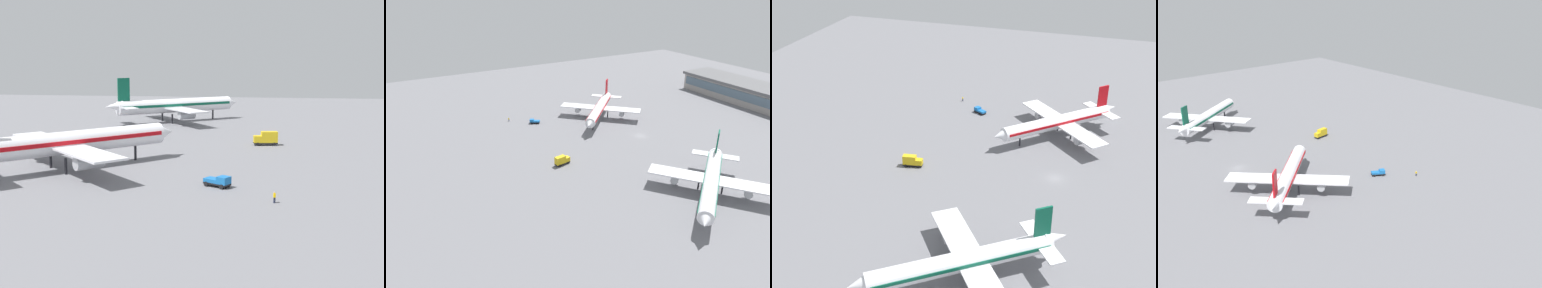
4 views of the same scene
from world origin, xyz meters
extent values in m
plane|color=slate|center=(0.00, 0.00, 0.00)|extent=(288.00, 288.00, 0.00)
cylinder|color=white|center=(-46.35, 11.53, 5.20)|extent=(27.38, 33.94, 4.33)
cone|color=white|center=(-59.10, 28.21, 5.20)|extent=(5.90, 5.94, 4.12)
cone|color=white|center=(-33.59, -5.16, 5.85)|extent=(6.05, 6.41, 3.47)
cube|color=#0C593F|center=(-46.35, 11.53, 5.53)|extent=(26.49, 32.74, 0.78)
cube|color=white|center=(-45.15, 9.96, 4.77)|extent=(33.57, 27.75, 0.39)
cylinder|color=#A5A8AD|center=(-53.48, 3.60, 3.25)|extent=(5.01, 5.52, 2.38)
cylinder|color=#A5A8AD|center=(-36.82, 16.33, 3.25)|extent=(5.01, 5.52, 2.38)
cube|color=white|center=(-35.58, -2.56, 5.64)|extent=(14.04, 11.90, 0.31)
cube|color=#0C593F|center=(-35.58, -2.56, 10.84)|extent=(2.67, 3.29, 6.94)
cylinder|color=black|center=(-54.72, 22.48, 1.52)|extent=(0.52, 0.52, 3.03)
cylinder|color=black|center=(-47.19, 6.92, 1.52)|extent=(0.52, 0.52, 3.03)
cylinder|color=black|center=(-41.68, 11.13, 1.52)|extent=(0.52, 0.52, 3.03)
cylinder|color=white|center=(25.31, 3.93, 5.14)|extent=(30.71, 30.47, 4.29)
cone|color=white|center=(10.56, 18.55, 5.14)|extent=(5.91, 5.91, 4.07)
cube|color=red|center=(25.31, 3.93, 5.47)|extent=(29.66, 29.43, 0.77)
cube|color=white|center=(26.70, 2.56, 4.72)|extent=(30.48, 30.69, 0.39)
cylinder|color=#A5A8AD|center=(19.40, -4.81, 3.22)|extent=(5.26, 5.24, 2.36)
cylinder|color=#A5A8AD|center=(33.99, 9.92, 3.22)|extent=(5.26, 5.24, 2.36)
cylinder|color=black|center=(15.62, 13.53, 1.50)|extent=(0.51, 0.51, 3.00)
cylinder|color=black|center=(25.12, -0.70, 1.50)|extent=(0.51, 0.51, 3.00)
cylinder|color=black|center=(29.94, 4.17, 1.50)|extent=(0.51, 0.51, 3.00)
cube|color=black|center=(35.21, 32.09, 0.55)|extent=(3.90, 4.75, 0.30)
cube|color=#1966B2|center=(35.89, 33.21, 1.30)|extent=(2.56, 2.52, 1.20)
cube|color=#3F596B|center=(36.30, 33.90, 1.54)|extent=(1.41, 0.89, 0.67)
cube|color=#1966B2|center=(34.75, 31.32, 1.00)|extent=(2.97, 3.21, 0.60)
cylinder|color=black|center=(35.20, 33.90, 0.40)|extent=(0.67, 0.84, 0.80)
cylinder|color=black|center=(36.82, 32.92, 0.40)|extent=(0.67, 0.84, 0.80)
cylinder|color=black|center=(33.60, 31.27, 0.40)|extent=(0.67, 0.84, 0.80)
cylinder|color=black|center=(35.23, 30.28, 0.40)|extent=(0.67, 0.84, 0.80)
cube|color=black|center=(-5.97, 39.88, 0.55)|extent=(2.79, 5.84, 0.30)
cube|color=gold|center=(-5.65, 38.01, 1.50)|extent=(2.17, 2.09, 1.60)
cube|color=#3F596B|center=(-5.52, 37.21, 1.82)|extent=(1.59, 0.34, 0.90)
cube|color=gold|center=(-6.11, 40.77, 2.00)|extent=(2.50, 4.06, 2.60)
cylinder|color=black|center=(-4.71, 38.11, 0.40)|extent=(0.43, 0.84, 0.80)
cylinder|color=black|center=(-6.58, 37.79, 0.40)|extent=(0.43, 0.84, 0.80)
cylinder|color=black|center=(-5.35, 41.97, 0.40)|extent=(0.43, 0.84, 0.80)
cylinder|color=black|center=(-7.22, 41.66, 0.40)|extent=(0.43, 0.84, 0.80)
cylinder|color=#1E2338|center=(43.61, 41.28, 0.42)|extent=(0.44, 0.44, 0.85)
cylinder|color=yellow|center=(43.61, 41.28, 1.15)|extent=(0.52, 0.52, 0.60)
sphere|color=tan|center=(43.61, 41.28, 1.56)|extent=(0.22, 0.22, 0.22)
cylinder|color=yellow|center=(43.40, 41.16, 1.15)|extent=(0.10, 0.10, 0.54)
cylinder|color=yellow|center=(43.82, 41.40, 1.15)|extent=(0.10, 0.10, 0.54)
camera|label=1|loc=(119.81, 39.61, 21.69)|focal=49.74mm
camera|label=2|loc=(-106.77, 92.33, 60.15)|focal=34.07mm
camera|label=3|loc=(-123.42, -14.28, 74.89)|focal=48.44mm
camera|label=4|loc=(135.12, -65.94, 64.65)|focal=43.75mm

